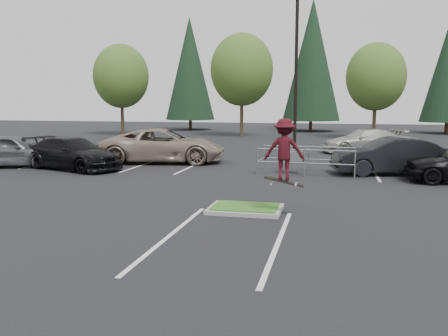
% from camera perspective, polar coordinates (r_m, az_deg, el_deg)
% --- Properties ---
extents(ground, '(120.00, 120.00, 0.00)m').
position_cam_1_polar(ground, '(14.50, 2.58, -5.20)').
color(ground, black).
rests_on(ground, ground).
extents(grass_median, '(2.20, 1.60, 0.16)m').
position_cam_1_polar(grass_median, '(14.49, 2.58, -4.90)').
color(grass_median, gray).
rests_on(grass_median, ground).
extents(stall_lines, '(22.62, 17.60, 0.01)m').
position_cam_1_polar(stall_lines, '(20.56, 1.92, -1.26)').
color(stall_lines, silver).
rests_on(stall_lines, ground).
extents(light_pole, '(0.70, 0.60, 10.12)m').
position_cam_1_polar(light_pole, '(26.00, 8.64, 10.67)').
color(light_pole, gray).
rests_on(light_pole, ground).
extents(decid_a, '(5.44, 5.44, 8.91)m').
position_cam_1_polar(decid_a, '(48.55, -12.26, 10.51)').
color(decid_a, '#38281C').
rests_on(decid_a, ground).
extents(decid_b, '(5.89, 5.89, 9.64)m').
position_cam_1_polar(decid_b, '(45.32, 2.16, 11.45)').
color(decid_b, '#38281C').
rests_on(decid_b, ground).
extents(decid_c, '(5.12, 5.12, 8.38)m').
position_cam_1_polar(decid_c, '(43.90, 17.79, 10.16)').
color(decid_c, '#38281C').
rests_on(decid_c, ground).
extents(conif_a, '(5.72, 5.72, 13.00)m').
position_cam_1_polar(conif_a, '(56.50, -4.13, 11.83)').
color(conif_a, '#38281C').
rests_on(conif_a, ground).
extents(conif_b, '(6.38, 6.38, 14.50)m').
position_cam_1_polar(conif_b, '(54.64, 10.56, 12.64)').
color(conif_b, '#38281C').
rests_on(conif_b, ground).
extents(cart_corral, '(4.45, 1.82, 1.24)m').
position_cam_1_polar(cart_corral, '(22.12, 8.66, 1.34)').
color(cart_corral, gray).
rests_on(cart_corral, ground).
extents(skateboarder, '(1.16, 0.71, 1.94)m').
position_cam_1_polar(skateboarder, '(13.55, 7.26, 2.19)').
color(skateboarder, black).
rests_on(skateboarder, ground).
extents(car_l_tan, '(7.10, 4.30, 1.84)m').
position_cam_1_polar(car_l_tan, '(26.04, -7.37, 2.68)').
color(car_l_tan, gray).
rests_on(car_l_tan, ground).
extents(car_l_black, '(5.82, 3.83, 1.57)m').
position_cam_1_polar(car_l_black, '(24.50, -17.88, 1.70)').
color(car_l_black, black).
rests_on(car_l_black, ground).
extents(car_l_grey, '(5.36, 3.57, 1.69)m').
position_cam_1_polar(car_l_grey, '(26.45, -24.41, 1.95)').
color(car_l_grey, '#55575D').
rests_on(car_l_grey, ground).
extents(car_r_charc, '(5.45, 2.98, 1.70)m').
position_cam_1_polar(car_r_charc, '(22.90, 19.35, 1.39)').
color(car_r_charc, black).
rests_on(car_r_charc, ground).
extents(car_far_silver, '(5.79, 4.06, 1.56)m').
position_cam_1_polar(car_far_silver, '(32.05, 16.57, 3.14)').
color(car_far_silver, '#B4B3AE').
rests_on(car_far_silver, ground).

